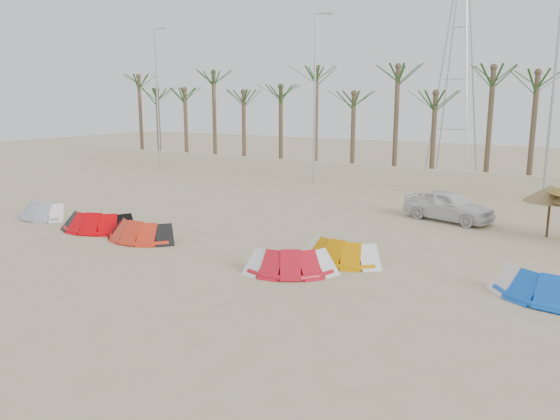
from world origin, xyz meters
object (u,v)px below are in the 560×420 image
Objects in this scene: kite_orange at (343,249)px; kite_blue at (558,285)px; parasol_left at (551,193)px; car at (448,206)px; kite_red_mid at (145,230)px; kite_grey at (46,209)px; kite_red_right at (295,260)px; kite_red_left at (103,221)px.

kite_blue is at bearing -1.71° from kite_orange.
car is (-4.35, 1.01, -1.12)m from parasol_left.
kite_red_mid is at bearing -146.81° from parasol_left.
kite_grey is 0.80× the size of kite_blue.
kite_grey is 1.34× the size of parasol_left.
kite_blue is (6.85, -0.21, 0.00)m from kite_orange.
parasol_left reaches higher than kite_grey.
kite_red_mid is at bearing 176.43° from kite_red_right.
kite_red_left is 1.07× the size of kite_red_right.
kite_red_left is 18.91m from parasol_left.
car is at bearing 29.94° from kite_grey.
kite_blue is at bearing 13.05° from kite_red_right.
kite_red_right is 2.12m from kite_orange.
kite_orange is 1.41× the size of parasol_left.
kite_grey is at bearing 176.25° from kite_red_right.
kite_grey is 0.90× the size of kite_red_mid.
kite_red_right is 0.82× the size of car.
car is (12.29, 9.87, 0.30)m from kite_red_left.
kite_grey is 15.30m from kite_orange.
kite_red_right is at bearing -3.75° from kite_grey.
kite_red_left is 2.77m from kite_red_mid.
kite_red_right is (7.35, -0.46, -0.00)m from kite_red_mid.
kite_red_right is (10.11, -0.68, -0.00)m from kite_red_left.
kite_grey is at bearing -176.16° from kite_orange.
kite_blue is (17.74, 1.08, 0.00)m from kite_red_left.
kite_grey is 0.85× the size of kite_red_right.
kite_red_mid is 1.49× the size of parasol_left.
kite_grey and kite_blue have the same top height.
kite_orange is (0.78, 1.97, 0.00)m from kite_red_right.
kite_blue is (22.12, 0.82, 0.00)m from kite_grey.
kite_grey is at bearing 176.52° from kite_red_left.
kite_orange is at bearing 178.29° from kite_blue.
kite_blue is at bearing -132.75° from car.
kite_orange is at bearing 10.56° from kite_red_mid.
kite_grey and kite_red_left have the same top height.
kite_orange is at bearing 3.84° from kite_grey.
kite_red_left is 1.13× the size of kite_red_mid.
parasol_left is (5.76, 7.57, 1.42)m from kite_orange.
kite_orange is (15.27, 1.02, 0.00)m from kite_grey.
car is at bearing 78.30° from kite_red_right.
kite_grey and kite_red_mid have the same top height.
kite_grey is 0.80× the size of kite_red_left.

